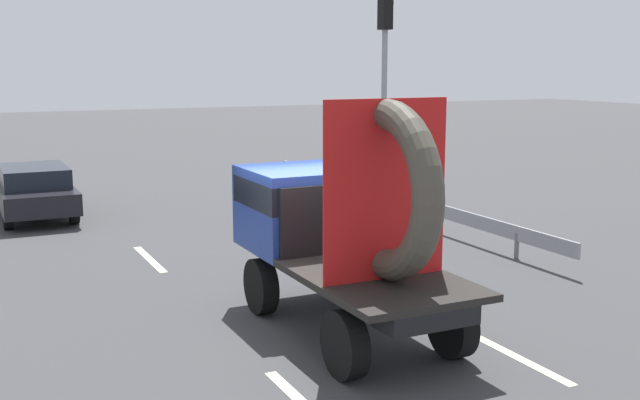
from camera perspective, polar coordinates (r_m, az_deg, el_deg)
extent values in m
plane|color=#38383A|center=(12.52, -0.14, -8.91)|extent=(120.00, 120.00, 0.00)
cylinder|color=black|center=(12.76, -4.41, -6.39)|extent=(0.28, 0.92, 0.92)
cylinder|color=black|center=(13.45, 2.37, -5.50)|extent=(0.28, 0.92, 0.92)
cylinder|color=black|center=(10.20, 1.86, -10.67)|extent=(0.28, 0.92, 0.92)
cylinder|color=black|center=(11.04, 9.79, -9.16)|extent=(0.28, 0.92, 0.92)
cube|color=black|center=(11.69, 2.15, -5.63)|extent=(1.30, 4.77, 0.25)
cube|color=navy|center=(12.80, -0.94, -0.56)|extent=(2.00, 1.80, 1.35)
cube|color=black|center=(12.70, -0.85, 0.72)|extent=(2.02, 1.71, 0.44)
cube|color=black|center=(10.88, 4.40, -5.88)|extent=(2.00, 2.96, 0.10)
cube|color=black|center=(11.96, 0.99, -1.44)|extent=(1.80, 0.08, 1.10)
torus|color=#474238|center=(10.47, 4.91, 0.73)|extent=(0.42, 2.49, 2.49)
cube|color=red|center=(10.47, 4.91, 0.73)|extent=(1.90, 0.03, 2.49)
cylinder|color=black|center=(23.31, -22.66, 0.04)|extent=(0.22, 0.65, 0.65)
cylinder|color=black|center=(23.45, -18.80, 0.33)|extent=(0.22, 0.65, 0.65)
cylinder|color=black|center=(20.63, -22.19, -1.15)|extent=(0.22, 0.65, 0.65)
cylinder|color=black|center=(20.78, -17.84, -0.81)|extent=(0.22, 0.65, 0.65)
cube|color=black|center=(21.98, -20.43, 0.35)|extent=(1.83, 4.27, 0.56)
cube|color=black|center=(21.80, -20.49, 1.70)|extent=(1.65, 2.39, 0.51)
cylinder|color=gray|center=(21.81, 4.76, 5.91)|extent=(0.16, 0.16, 5.01)
cube|color=black|center=(21.80, 4.87, 13.68)|extent=(0.30, 0.36, 0.90)
sphere|color=yellow|center=(21.91, 5.28, 14.39)|extent=(0.20, 0.20, 0.20)
cube|color=gray|center=(20.99, 5.01, 0.37)|extent=(0.06, 14.27, 0.32)
cylinder|color=slate|center=(16.78, 14.42, -3.34)|extent=(0.10, 0.10, 0.55)
cylinder|color=slate|center=(19.56, 7.67, -1.22)|extent=(0.10, 0.10, 0.55)
cylinder|color=slate|center=(22.56, 2.67, 0.37)|extent=(0.10, 0.10, 0.55)
cylinder|color=slate|center=(25.71, -1.13, 1.58)|extent=(0.10, 0.10, 0.55)
cube|color=beige|center=(16.67, -12.55, -4.30)|extent=(0.16, 2.39, 0.01)
cube|color=beige|center=(11.57, 13.52, -10.82)|extent=(0.16, 2.76, 0.01)
cube|color=beige|center=(17.44, -1.58, -3.42)|extent=(0.16, 2.14, 0.01)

